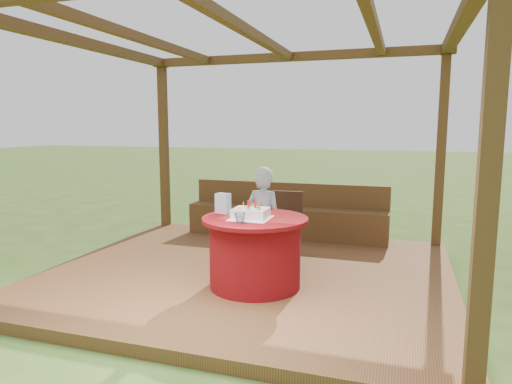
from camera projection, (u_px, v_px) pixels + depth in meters
ground at (249, 280)px, 5.31m from camera, size 60.00×60.00×0.00m
deck at (249, 275)px, 5.30m from camera, size 4.50×4.00×0.12m
pergola at (249, 67)px, 4.97m from camera, size 4.50×4.00×2.72m
bench at (286, 219)px, 6.87m from camera, size 3.00×0.42×0.80m
table at (255, 251)px, 4.71m from camera, size 1.09×1.09×0.73m
chair at (286, 223)px, 5.73m from camera, size 0.42×0.42×0.84m
elderly_woman at (264, 217)px, 5.32m from camera, size 0.45×0.32×1.19m
birthday_cake at (251, 213)px, 4.59m from camera, size 0.40×0.40×0.18m
gift_bag at (223, 203)px, 4.87m from camera, size 0.17×0.12×0.21m
drinking_glass at (240, 218)px, 4.37m from camera, size 0.14×0.14×0.10m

